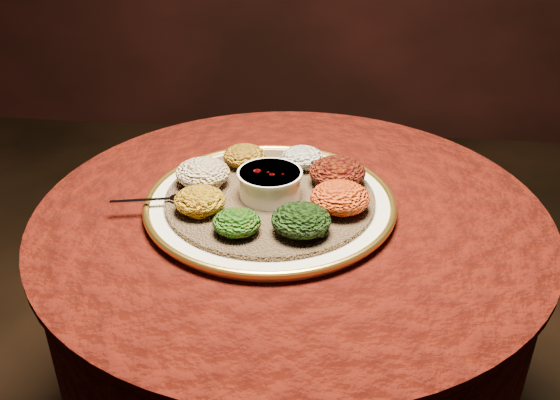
# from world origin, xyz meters

# --- Properties ---
(table) EXTENTS (0.96, 0.96, 0.73)m
(table) POSITION_xyz_m (0.00, 0.00, 0.55)
(table) COLOR black
(table) RESTS_ON ground
(platter) EXTENTS (0.49, 0.49, 0.02)m
(platter) POSITION_xyz_m (-0.04, -0.00, 0.75)
(platter) COLOR white
(platter) RESTS_ON table
(injera) EXTENTS (0.51, 0.51, 0.01)m
(injera) POSITION_xyz_m (-0.04, -0.00, 0.76)
(injera) COLOR #8A6545
(injera) RESTS_ON platter
(stew_bowl) EXTENTS (0.12, 0.12, 0.05)m
(stew_bowl) POSITION_xyz_m (-0.04, -0.00, 0.79)
(stew_bowl) COLOR white
(stew_bowl) RESTS_ON injera
(spoon) EXTENTS (0.15, 0.05, 0.01)m
(spoon) POSITION_xyz_m (-0.21, -0.04, 0.77)
(spoon) COLOR silver
(spoon) RESTS_ON injera
(portion_ayib) EXTENTS (0.08, 0.08, 0.04)m
(portion_ayib) POSITION_xyz_m (0.01, 0.12, 0.78)
(portion_ayib) COLOR white
(portion_ayib) RESTS_ON injera
(portion_kitfo) EXTENTS (0.11, 0.10, 0.05)m
(portion_kitfo) POSITION_xyz_m (0.08, 0.06, 0.79)
(portion_kitfo) COLOR black
(portion_kitfo) RESTS_ON injera
(portion_tikil) EXTENTS (0.11, 0.10, 0.05)m
(portion_tikil) POSITION_xyz_m (0.09, -0.04, 0.79)
(portion_tikil) COLOR #B66C0F
(portion_tikil) RESTS_ON injera
(portion_gomen) EXTENTS (0.10, 0.10, 0.05)m
(portion_gomen) POSITION_xyz_m (0.03, -0.12, 0.79)
(portion_gomen) COLOR black
(portion_gomen) RESTS_ON injera
(portion_mixveg) EXTENTS (0.08, 0.08, 0.04)m
(portion_mixveg) POSITION_xyz_m (-0.08, -0.13, 0.78)
(portion_mixveg) COLOR #AD2A0B
(portion_mixveg) RESTS_ON injera
(portion_kik) EXTENTS (0.09, 0.09, 0.04)m
(portion_kik) POSITION_xyz_m (-0.16, -0.07, 0.78)
(portion_kik) COLOR #B88610
(portion_kik) RESTS_ON injera
(portion_timatim) EXTENTS (0.10, 0.10, 0.05)m
(portion_timatim) POSITION_xyz_m (-0.17, 0.03, 0.79)
(portion_timatim) COLOR maroon
(portion_timatim) RESTS_ON injera
(portion_shiro) EXTENTS (0.09, 0.08, 0.04)m
(portion_shiro) POSITION_xyz_m (-0.11, 0.12, 0.78)
(portion_shiro) COLOR #906511
(portion_shiro) RESTS_ON injera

